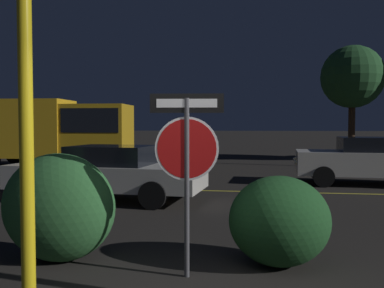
{
  "coord_description": "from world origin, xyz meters",
  "views": [
    {
      "loc": [
        0.36,
        -3.64,
        1.77
      ],
      "look_at": [
        -0.74,
        4.34,
        1.41
      ],
      "focal_mm": 40.0,
      "sensor_mm": 36.0,
      "label": 1
    }
  ],
  "objects": [
    {
      "name": "hedge_bush_3",
      "position": [
        0.72,
        1.78,
        0.57
      ],
      "size": [
        1.27,
        1.17,
        1.13
      ],
      "primitive_type": "ellipsoid",
      "color": "#1E4C23",
      "rests_on": "ground_plane"
    },
    {
      "name": "yellow_pole_left",
      "position": [
        -1.66,
        -0.02,
        1.66
      ],
      "size": [
        0.13,
        0.13,
        3.33
      ],
      "primitive_type": "cylinder",
      "color": "yellow",
      "rests_on": "ground_plane"
    },
    {
      "name": "passing_car_2",
      "position": [
        -2.96,
        5.98,
        0.66
      ],
      "size": [
        4.73,
        2.13,
        1.29
      ],
      "rotation": [
        0.0,
        0.0,
        1.47
      ],
      "color": "silver",
      "rests_on": "ground_plane"
    },
    {
      "name": "tree_2",
      "position": [
        5.22,
        18.03,
        4.08
      ],
      "size": [
        3.03,
        3.03,
        5.62
      ],
      "color": "#422D1E",
      "rests_on": "ground_plane"
    },
    {
      "name": "road_center_stripe",
      "position": [
        0.0,
        7.76,
        0.0
      ],
      "size": [
        41.13,
        0.12,
        0.01
      ],
      "primitive_type": "cube",
      "color": "gold",
      "rests_on": "ground_plane"
    },
    {
      "name": "stop_sign",
      "position": [
        -0.37,
        1.22,
        1.5
      ],
      "size": [
        0.85,
        0.11,
        2.13
      ],
      "rotation": [
        0.0,
        0.0,
        0.11
      ],
      "color": "#4C4C51",
      "rests_on": "ground_plane"
    },
    {
      "name": "delivery_truck",
      "position": [
        -8.07,
        13.66,
        1.61
      ],
      "size": [
        7.01,
        2.51,
        2.84
      ],
      "rotation": [
        0.0,
        0.0,
        -1.54
      ],
      "color": "gold",
      "rests_on": "ground_plane"
    },
    {
      "name": "passing_car_3",
      "position": [
        3.68,
        9.65,
        0.72
      ],
      "size": [
        3.99,
        2.12,
        1.41
      ],
      "rotation": [
        0.0,
        0.0,
        1.5
      ],
      "color": "silver",
      "rests_on": "ground_plane"
    },
    {
      "name": "hedge_bush_2",
      "position": [
        -2.1,
        1.56,
        0.7
      ],
      "size": [
        1.5,
        0.95,
        1.41
      ],
      "primitive_type": "ellipsoid",
      "color": "#2D6633",
      "rests_on": "ground_plane"
    }
  ]
}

